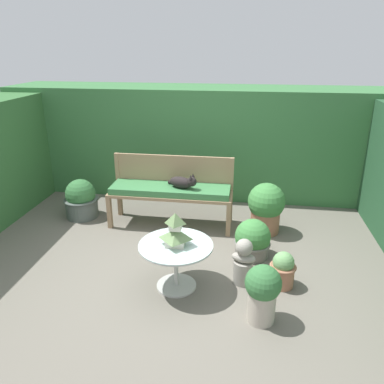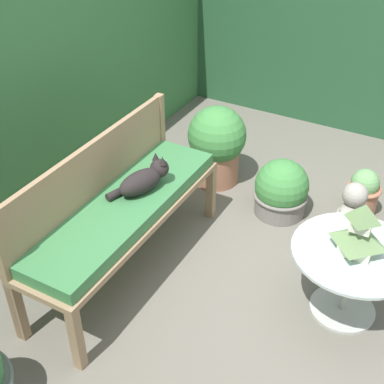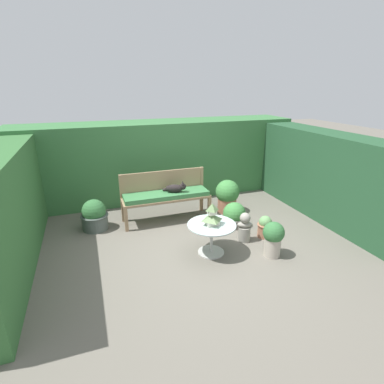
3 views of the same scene
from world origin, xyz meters
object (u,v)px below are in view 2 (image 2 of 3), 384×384
cat (144,179)px  garden_bench (125,212)px  potted_plant_path_edge (217,144)px  patio_table (352,264)px  pagoda_birdhouse (360,232)px  garden_bust (351,215)px  potted_plant_bench_right (363,192)px  potted_plant_patio_mid (281,191)px

cat → garden_bench: bearing=-174.4°
potted_plant_path_edge → cat: bearing=-179.0°
patio_table → pagoda_birdhouse: size_ratio=2.19×
garden_bust → potted_plant_bench_right: 0.42m
patio_table → pagoda_birdhouse: pagoda_birdhouse is taller
cat → potted_plant_bench_right: (1.26, -1.21, -0.47)m
garden_bench → garden_bust: (1.04, -1.26, -0.25)m
cat → pagoda_birdhouse: size_ratio=1.22×
garden_bust → patio_table: bearing=-150.4°
patio_table → potted_plant_patio_mid: bearing=43.5°
garden_bench → garden_bust: garden_bench is taller
garden_bust → garden_bench: bearing=144.9°
garden_bench → garden_bust: 1.65m
garden_bench → garden_bust: bearing=-50.5°
garden_bust → potted_plant_bench_right: (0.41, 0.01, -0.05)m
pagoda_birdhouse → potted_plant_patio_mid: size_ratio=0.74×
garden_bench → garden_bust: size_ratio=3.28×
cat → patio_table: bearing=-65.8°
patio_table → pagoda_birdhouse: bearing=90.0°
potted_plant_bench_right → potted_plant_path_edge: size_ratio=0.57×
pagoda_birdhouse → potted_plant_patio_mid: 1.17m
garden_bench → patio_table: bearing=-76.4°
potted_plant_bench_right → potted_plant_path_edge: 1.25m
pagoda_birdhouse → potted_plant_bench_right: pagoda_birdhouse is taller
pagoda_birdhouse → cat: bearing=96.6°
pagoda_birdhouse → potted_plant_path_edge: bearing=55.8°
potted_plant_path_edge → garden_bust: bearing=-102.3°
garden_bench → potted_plant_path_edge: size_ratio=2.45×
garden_bench → cat: (0.18, -0.04, 0.17)m
patio_table → garden_bust: size_ratio=1.47×
garden_bust → potted_plant_path_edge: size_ratio=0.75×
cat → garden_bust: cat is taller
patio_table → potted_plant_path_edge: potted_plant_path_edge is taller
cat → patio_table: (0.16, -1.39, -0.27)m
potted_plant_patio_mid → potted_plant_path_edge: bearing=75.5°
pagoda_birdhouse → garden_bench: bearing=103.6°
patio_table → garden_bust: garden_bust is taller
potted_plant_bench_right → garden_bust: bearing=-179.2°
cat → garden_bust: size_ratio=0.82×
garden_bust → potted_plant_patio_mid: bearing=95.7°
cat → pagoda_birdhouse: (0.16, -1.39, -0.01)m
garden_bench → patio_table: (0.35, -1.43, -0.10)m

